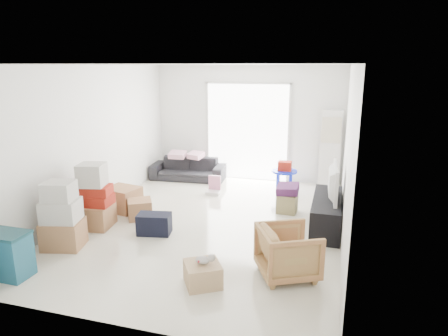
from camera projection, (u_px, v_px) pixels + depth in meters
name	position (u px, v px, depth m)	size (l,w,h in m)	color
room_shell	(208.00, 148.00, 6.70)	(4.98, 6.48, 3.18)	white
sliding_door	(247.00, 128.00, 9.49)	(2.10, 0.04, 2.33)	white
ac_tower	(330.00, 151.00, 8.76)	(0.45, 0.30, 1.75)	silver
tv_console	(327.00, 213.00, 6.76)	(0.47, 1.58, 0.53)	black
television	(328.00, 194.00, 6.67)	(1.00, 0.58, 0.13)	black
sofa	(188.00, 165.00, 9.63)	(1.77, 0.52, 0.69)	black
pillow_left	(177.00, 148.00, 9.56)	(0.41, 0.33, 0.13)	#F5B2C8
pillow_right	(196.00, 149.00, 9.51)	(0.32, 0.26, 0.11)	#F5B2C8
armchair	(288.00, 250.00, 5.17)	(0.72, 0.67, 0.74)	#A08147
storage_bins	(9.00, 255.00, 5.16)	(0.54, 0.38, 0.62)	#19516A
box_stack_a	(62.00, 218.00, 5.97)	(0.66, 0.59, 1.03)	#976C44
box_stack_b	(94.00, 200.00, 6.74)	(0.64, 0.61, 1.11)	#976C44
box_stack_c	(122.00, 199.00, 7.59)	(0.71, 0.63, 0.45)	#976C44
loose_box	(140.00, 209.00, 7.20)	(0.41, 0.41, 0.34)	#976C44
duffel_bag	(154.00, 224.00, 6.53)	(0.53, 0.32, 0.34)	black
ottoman	(287.00, 203.00, 7.50)	(0.35, 0.35, 0.35)	#968E57
blanket	(288.00, 191.00, 7.44)	(0.39, 0.39, 0.14)	#502256
kids_table	(285.00, 170.00, 8.66)	(0.55, 0.55, 0.67)	#0D20C9
toy_walker	(214.00, 189.00, 8.60)	(0.30, 0.27, 0.39)	silver
wood_crate	(203.00, 274.00, 5.01)	(0.43, 0.43, 0.29)	tan
plush_bunny	(205.00, 260.00, 4.96)	(0.25, 0.15, 0.13)	#B2ADA8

